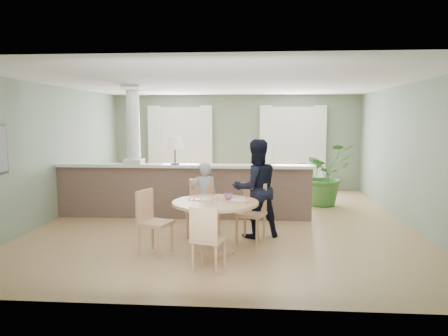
# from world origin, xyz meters

# --- Properties ---
(ground) EXTENTS (8.00, 8.00, 0.00)m
(ground) POSITION_xyz_m (0.00, 0.00, 0.00)
(ground) COLOR tan
(ground) RESTS_ON ground
(room_shell) EXTENTS (7.02, 8.02, 2.71)m
(room_shell) POSITION_xyz_m (-0.03, 0.63, 1.81)
(room_shell) COLOR gray
(room_shell) RESTS_ON ground
(pony_wall) EXTENTS (5.32, 0.38, 2.70)m
(pony_wall) POSITION_xyz_m (-0.99, 0.20, 0.71)
(pony_wall) COLOR brown
(pony_wall) RESTS_ON ground
(sofa) EXTENTS (3.14, 1.69, 0.87)m
(sofa) POSITION_xyz_m (-0.71, 1.94, 0.44)
(sofa) COLOR #906C4E
(sofa) RESTS_ON ground
(houseplant) EXTENTS (1.71, 1.66, 1.45)m
(houseplant) POSITION_xyz_m (2.17, 1.81, 0.73)
(houseplant) COLOR #376D2B
(houseplant) RESTS_ON ground
(dining_table) EXTENTS (1.30, 1.30, 0.89)m
(dining_table) POSITION_xyz_m (-0.00, -2.05, 0.63)
(dining_table) COLOR tan
(dining_table) RESTS_ON ground
(chair_far_boy) EXTENTS (0.46, 0.46, 0.97)m
(chair_far_boy) POSITION_xyz_m (-0.37, -1.09, 0.54)
(chair_far_boy) COLOR tan
(chair_far_boy) RESTS_ON ground
(chair_far_man) EXTENTS (0.55, 0.55, 0.96)m
(chair_far_man) POSITION_xyz_m (0.54, -1.36, 0.53)
(chair_far_man) COLOR tan
(chair_far_man) RESTS_ON ground
(chair_near) EXTENTS (0.50, 0.50, 0.89)m
(chair_near) POSITION_xyz_m (-0.04, -2.93, 0.49)
(chair_near) COLOR tan
(chair_near) RESTS_ON ground
(chair_side) EXTENTS (0.55, 0.55, 0.96)m
(chair_side) POSITION_xyz_m (-0.98, -2.14, 0.53)
(chair_side) COLOR tan
(chair_side) RESTS_ON ground
(child_person) EXTENTS (0.52, 0.40, 1.27)m
(child_person) POSITION_xyz_m (-0.32, -0.94, 0.64)
(child_person) COLOR #97989C
(child_person) RESTS_ON ground
(man_person) EXTENTS (1.00, 0.90, 1.69)m
(man_person) POSITION_xyz_m (0.59, -1.11, 0.84)
(man_person) COLOR black
(man_person) RESTS_ON ground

